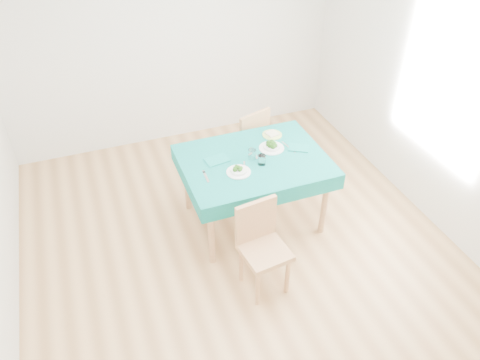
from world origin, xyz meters
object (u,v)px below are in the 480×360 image
object	(u,v)px
chair_near	(265,248)
chair_far	(244,134)
bowl_far	(272,145)
bowl_near	(239,170)
table	(253,191)
side_plate	(272,135)

from	to	relation	value
chair_near	chair_far	size ratio (longest dim) A/B	0.93
bowl_far	chair_near	bearing A→B (deg)	-116.00
chair_far	bowl_near	xyz separation A→B (m)	(-0.43, -0.98, 0.29)
table	bowl_far	distance (m)	0.49
chair_far	bowl_near	bearing A→B (deg)	47.42
chair_near	side_plate	distance (m)	1.34
chair_far	bowl_near	distance (m)	1.11
chair_near	bowl_near	xyz separation A→B (m)	(0.03, 0.70, 0.32)
chair_near	side_plate	xyz separation A→B (m)	(0.57, 1.18, 0.30)
bowl_near	side_plate	xyz separation A→B (m)	(0.54, 0.48, -0.03)
bowl_far	side_plate	size ratio (longest dim) A/B	1.23
chair_near	bowl_far	size ratio (longest dim) A/B	3.81
chair_near	table	bearing A→B (deg)	67.24
table	chair_far	xyz separation A→B (m)	(0.22, 0.83, 0.12)
side_plate	chair_far	bearing A→B (deg)	102.54
table	chair_far	bearing A→B (deg)	75.25
table	bowl_near	xyz separation A→B (m)	(-0.21, -0.15, 0.41)
chair_near	side_plate	bearing A→B (deg)	57.22
table	side_plate	bearing A→B (deg)	44.95
bowl_near	bowl_far	world-z (taller)	bowl_far
side_plate	bowl_near	bearing A→B (deg)	-138.72
chair_near	bowl_far	distance (m)	1.11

